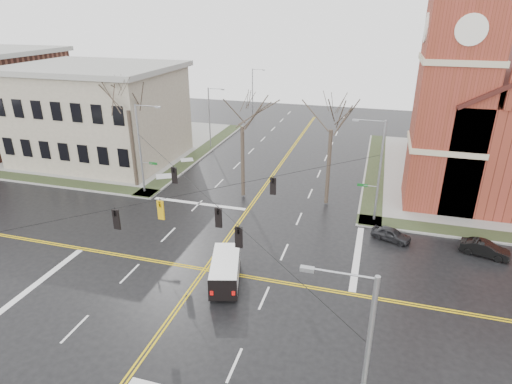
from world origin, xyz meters
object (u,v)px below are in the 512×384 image
(streetlight_north_a, at_px, (210,115))
(streetlight_north_b, at_px, (253,90))
(signal_pole_ne, at_px, (378,169))
(tree_ne, at_px, (331,125))
(parked_car_a, at_px, (391,234))
(parked_car_b, at_px, (485,249))
(tree_nw_near, at_px, (242,122))
(signal_pole_se, at_px, (360,369))
(cargo_van, at_px, (226,268))
(tree_nw_far, at_px, (128,105))
(signal_pole_nw, at_px, (141,147))

(streetlight_north_a, height_order, streetlight_north_b, same)
(signal_pole_ne, bearing_deg, tree_ne, 151.59)
(signal_pole_ne, height_order, parked_car_a, signal_pole_ne)
(signal_pole_ne, relative_size, parked_car_b, 2.56)
(streetlight_north_a, bearing_deg, tree_nw_near, -57.67)
(tree_nw_near, bearing_deg, signal_pole_se, -62.91)
(cargo_van, height_order, tree_nw_near, tree_nw_near)
(cargo_van, bearing_deg, parked_car_a, 24.36)
(parked_car_b, bearing_deg, tree_nw_far, 96.72)
(streetlight_north_b, distance_m, tree_ne, 38.51)
(tree_nw_far, bearing_deg, streetlight_north_a, 80.67)
(signal_pole_ne, relative_size, tree_nw_near, 0.85)
(streetlight_north_a, bearing_deg, tree_nw_far, -99.33)
(tree_nw_far, height_order, tree_ne, tree_nw_far)
(tree_nw_near, bearing_deg, streetlight_north_a, 122.33)
(streetlight_north_b, bearing_deg, tree_ne, -62.77)
(signal_pole_nw, height_order, parked_car_a, signal_pole_nw)
(signal_pole_nw, relative_size, tree_nw_far, 0.75)
(streetlight_north_b, bearing_deg, signal_pole_nw, -91.05)
(signal_pole_ne, bearing_deg, streetlight_north_a, 143.10)
(signal_pole_nw, relative_size, tree_ne, 0.83)
(signal_pole_ne, height_order, signal_pole_nw, same)
(signal_pole_ne, xyz_separation_m, tree_nw_far, (-24.48, 1.27, 3.73))
(signal_pole_nw, xyz_separation_m, streetlight_north_a, (0.67, 16.50, -0.48))
(parked_car_a, relative_size, parked_car_b, 0.90)
(streetlight_north_a, height_order, cargo_van, streetlight_north_a)
(signal_pole_se, bearing_deg, parked_car_b, 66.27)
(cargo_van, xyz_separation_m, tree_nw_near, (-3.37, 14.33, 6.59))
(cargo_van, relative_size, tree_nw_near, 0.48)
(streetlight_north_a, height_order, tree_nw_far, tree_nw_far)
(tree_nw_far, bearing_deg, parked_car_b, -8.52)
(signal_pole_ne, distance_m, tree_nw_near, 13.17)
(streetlight_north_a, xyz_separation_m, parked_car_b, (30.47, -20.17, -3.89))
(signal_pole_ne, relative_size, streetlight_north_b, 1.12)
(signal_pole_se, xyz_separation_m, streetlight_north_b, (-21.97, 59.50, -0.48))
(cargo_van, distance_m, tree_nw_far, 21.76)
(parked_car_a, height_order, tree_nw_near, tree_nw_near)
(streetlight_north_b, xyz_separation_m, parked_car_b, (30.47, -40.17, -3.89))
(cargo_van, relative_size, parked_car_b, 1.44)
(signal_pole_ne, xyz_separation_m, cargo_van, (-9.38, -12.42, -3.88))
(cargo_van, bearing_deg, parked_car_b, 10.43)
(cargo_van, bearing_deg, tree_nw_near, 87.57)
(signal_pole_nw, distance_m, streetlight_north_b, 36.51)
(parked_car_b, bearing_deg, tree_nw_near, 90.51)
(parked_car_b, xyz_separation_m, tree_nw_near, (-21.24, 5.58, 7.08))
(signal_pole_ne, xyz_separation_m, tree_ne, (-4.43, 2.39, 2.92))
(streetlight_north_b, xyz_separation_m, tree_nw_far, (-2.50, -35.23, 4.22))
(tree_nw_near, bearing_deg, signal_pole_nw, -169.05)
(signal_pole_ne, distance_m, tree_ne, 5.82)
(tree_nw_far, distance_m, tree_nw_near, 11.80)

